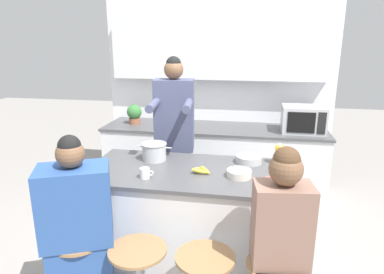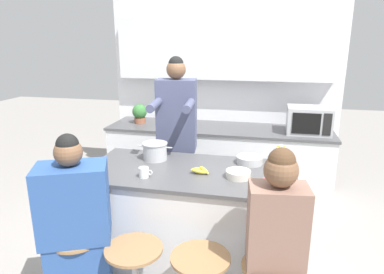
% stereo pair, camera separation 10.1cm
% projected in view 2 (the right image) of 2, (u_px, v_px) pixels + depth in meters
% --- Properties ---
extents(ground_plane, '(16.00, 16.00, 0.00)m').
position_uv_depth(ground_plane, '(190.00, 271.00, 2.96)').
color(ground_plane, gray).
extents(wall_back, '(2.92, 0.22, 2.70)m').
position_uv_depth(wall_back, '(223.00, 72.00, 4.34)').
color(wall_back, white).
rests_on(wall_back, ground_plane).
extents(back_counter, '(2.71, 0.71, 0.90)m').
position_uv_depth(back_counter, '(218.00, 162.00, 4.32)').
color(back_counter, silver).
rests_on(back_counter, ground_plane).
extents(kitchen_island, '(1.65, 0.82, 0.94)m').
position_uv_depth(kitchen_island, '(190.00, 222.00, 2.83)').
color(kitchen_island, black).
rests_on(kitchen_island, ground_plane).
extents(bar_stool_leftmost, '(0.38, 0.38, 0.63)m').
position_uv_depth(bar_stool_leftmost, '(80.00, 271.00, 2.42)').
color(bar_stool_leftmost, '#997047').
rests_on(bar_stool_leftmost, ground_plane).
extents(person_cooking, '(0.44, 0.63, 1.79)m').
position_uv_depth(person_cooking, '(177.00, 150.00, 3.34)').
color(person_cooking, '#383842').
rests_on(person_cooking, ground_plane).
extents(person_wrapped_blanket, '(0.53, 0.44, 1.37)m').
position_uv_depth(person_wrapped_blanket, '(77.00, 237.00, 2.31)').
color(person_wrapped_blanket, '#2D5193').
rests_on(person_wrapped_blanket, ground_plane).
extents(person_seated_near, '(0.36, 0.30, 1.37)m').
position_uv_depth(person_seated_near, '(274.00, 264.00, 2.04)').
color(person_seated_near, '#333338').
rests_on(person_seated_near, ground_plane).
extents(cooking_pot, '(0.30, 0.22, 0.15)m').
position_uv_depth(cooking_pot, '(155.00, 151.00, 2.93)').
color(cooking_pot, '#B7BABC').
rests_on(cooking_pot, kitchen_island).
extents(fruit_bowl, '(0.19, 0.19, 0.06)m').
position_uv_depth(fruit_bowl, '(238.00, 174.00, 2.55)').
color(fruit_bowl, silver).
rests_on(fruit_bowl, kitchen_island).
extents(mixing_bowl_steel, '(0.22, 0.22, 0.06)m').
position_uv_depth(mixing_bowl_steel, '(250.00, 160.00, 2.85)').
color(mixing_bowl_steel, '#B7BABC').
rests_on(mixing_bowl_steel, kitchen_island).
extents(coffee_cup_near, '(0.11, 0.08, 0.10)m').
position_uv_depth(coffee_cup_near, '(268.00, 186.00, 2.29)').
color(coffee_cup_near, '#DB4C51').
rests_on(coffee_cup_near, kitchen_island).
extents(coffee_cup_far, '(0.11, 0.07, 0.08)m').
position_uv_depth(coffee_cup_far, '(144.00, 172.00, 2.55)').
color(coffee_cup_far, white).
rests_on(coffee_cup_far, kitchen_island).
extents(banana_bunch, '(0.16, 0.12, 0.05)m').
position_uv_depth(banana_bunch, '(200.00, 170.00, 2.63)').
color(banana_bunch, yellow).
rests_on(banana_bunch, kitchen_island).
extents(juice_carton, '(0.07, 0.07, 0.17)m').
position_uv_depth(juice_carton, '(280.00, 156.00, 2.80)').
color(juice_carton, gold).
rests_on(juice_carton, kitchen_island).
extents(microwave, '(0.48, 0.36, 0.31)m').
position_uv_depth(microwave, '(309.00, 120.00, 3.89)').
color(microwave, '#B2B5B7').
rests_on(microwave, back_counter).
extents(potted_plant, '(0.19, 0.19, 0.25)m').
position_uv_depth(potted_plant, '(140.00, 113.00, 4.37)').
color(potted_plant, '#93563D').
rests_on(potted_plant, back_counter).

